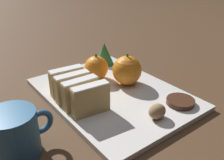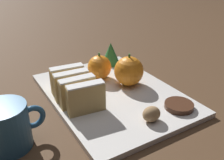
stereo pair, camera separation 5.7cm
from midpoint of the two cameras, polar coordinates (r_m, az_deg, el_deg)
The scene contains 12 objects.
ground_plane at distance 0.59m, azimuth 2.77°, elevation -3.73°, with size 6.00×6.00×0.00m, color #513823.
serving_platter at distance 0.59m, azimuth 2.78°, elevation -3.22°, with size 0.27×0.37×0.01m.
stollen_slice_front at distance 0.49m, azimuth -2.69°, elevation -4.24°, with size 0.08×0.03×0.06m.
stollen_slice_second at distance 0.52m, azimuth -4.77°, elevation -2.75°, with size 0.08×0.02×0.06m.
stollen_slice_third at distance 0.54m, azimuth -6.28°, elevation -1.29°, with size 0.08×0.03×0.06m.
stollen_slice_fourth at distance 0.57m, azimuth -7.35°, elevation 0.11°, with size 0.08×0.03×0.06m.
orange_near at distance 0.63m, azimuth -0.31°, elevation 2.89°, with size 0.06×0.06×0.07m.
orange_far at distance 0.60m, azimuth 6.58°, elevation 1.98°, with size 0.07×0.07×0.08m.
walnut at distance 0.49m, azimuth 12.35°, elevation -7.70°, with size 0.04×0.03×0.03m.
chocolate_cookie at distance 0.55m, azimuth 17.99°, elevation -5.67°, with size 0.06×0.06×0.01m.
evergreen_sprig at distance 0.72m, azimuth 1.97°, elevation 6.02°, with size 0.06×0.06×0.06m.
coffee_mug at distance 0.45m, azimuth -19.68°, elevation -10.20°, with size 0.11×0.08×0.08m.
Camera 2 is at (-0.26, -0.44, 0.30)m, focal length 40.00 mm.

